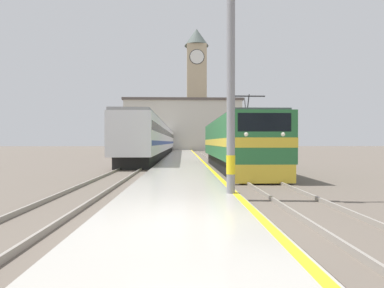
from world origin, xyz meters
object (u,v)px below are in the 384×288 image
at_px(passenger_train, 159,140).
at_px(catenary_mast, 233,73).
at_px(clock_tower, 196,85).
at_px(locomotive_train, 235,144).

xyz_separation_m(passenger_train, catenary_mast, (5.05, -34.40, 1.86)).
distance_m(passenger_train, clock_tower, 35.33).
xyz_separation_m(locomotive_train, clock_tower, (-0.09, 55.59, 14.45)).
bearing_deg(catenary_mast, passenger_train, 98.36).
bearing_deg(passenger_train, catenary_mast, -81.64).
bearing_deg(passenger_train, clock_tower, 77.75).
bearing_deg(locomotive_train, passenger_train, 106.25).
distance_m(passenger_train, catenary_mast, 34.82).
distance_m(locomotive_train, clock_tower, 57.44).
bearing_deg(passenger_train, locomotive_train, -73.75).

